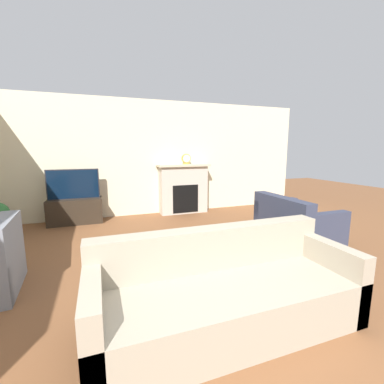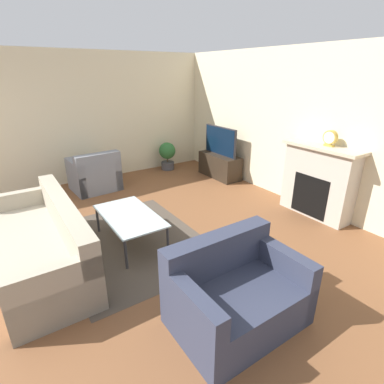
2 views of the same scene
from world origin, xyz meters
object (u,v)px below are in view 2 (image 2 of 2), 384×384
armchair_by_window (95,176)px  mantel_clock (330,138)px  coffee_table (129,217)px  tv (220,141)px  couch_sectional (44,245)px  couch_loveseat (235,295)px  potted_plant (167,154)px

armchair_by_window → mantel_clock: size_ratio=3.74×
coffee_table → tv: bearing=118.8°
tv → armchair_by_window: size_ratio=1.09×
couch_sectional → couch_loveseat: (1.98, 1.37, 0.01)m
coffee_table → potted_plant: potted_plant is taller
couch_sectional → armchair_by_window: (-2.26, 1.31, 0.01)m
potted_plant → mantel_clock: mantel_clock is taller
armchair_by_window → tv: bearing=160.0°
tv → potted_plant: bearing=-148.2°
couch_loveseat → coffee_table: 1.94m
coffee_table → potted_plant: (-2.73, 2.13, -0.01)m
couch_loveseat → potted_plant: couch_loveseat is taller
couch_loveseat → mantel_clock: size_ratio=4.92×
couch_sectional → couch_loveseat: same height
couch_loveseat → armchair_by_window: 4.24m
couch_sectional → coffee_table: couch_sectional is taller
couch_loveseat → potted_plant: (-4.65, 1.86, 0.09)m
tv → couch_sectional: size_ratio=0.43×
tv → coffee_table: 3.29m
couch_sectional → armchair_by_window: bearing=149.9°
tv → couch_loveseat: (3.49, -2.58, -0.55)m
tv → armchair_by_window: 2.80m
armchair_by_window → potted_plant: size_ratio=1.38×
coffee_table → mantel_clock: bearing=72.1°
couch_sectional → coffee_table: bearing=86.9°
couch_loveseat → mantel_clock: (-0.96, 2.70, 1.03)m
couch_sectional → mantel_clock: bearing=76.0°
tv → couch_loveseat: size_ratio=0.83×
tv → couch_sectional: bearing=-69.1°
couch_sectional → mantel_clock: size_ratio=9.38×
couch_sectional → mantel_clock: (1.02, 4.07, 1.04)m
armchair_by_window → coffee_table: (2.32, -0.21, 0.09)m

